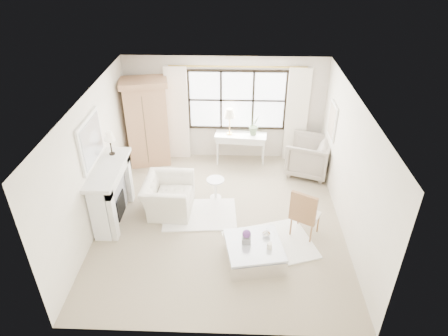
{
  "coord_description": "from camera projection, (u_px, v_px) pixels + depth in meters",
  "views": [
    {
      "loc": [
        0.31,
        -6.62,
        5.38
      ],
      "look_at": [
        0.06,
        0.2,
        1.17
      ],
      "focal_mm": 32.0,
      "sensor_mm": 36.0,
      "label": 1
    }
  ],
  "objects": [
    {
      "name": "coffee_vase",
      "position": [
        266.0,
        233.0,
        7.41
      ],
      "size": [
        0.17,
        0.17,
        0.16
      ],
      "primitive_type": "imported",
      "rotation": [
        0.0,
        0.0,
        0.13
      ],
      "color": "white",
      "rests_on": "coffee_table"
    },
    {
      "name": "coffee_table",
      "position": [
        254.0,
        252.0,
        7.37
      ],
      "size": [
        1.16,
        1.16,
        0.38
      ],
      "rotation": [
        0.0,
        0.0,
        0.18
      ],
      "color": "white",
      "rests_on": "floor"
    },
    {
      "name": "mirror_glass",
      "position": [
        92.0,
        141.0,
        7.57
      ],
      "size": [
        0.02,
        1.0,
        0.8
      ],
      "primitive_type": "cube",
      "color": "silver",
      "rests_on": "wall_left"
    },
    {
      "name": "window_frame",
      "position": [
        237.0,
        100.0,
        9.93
      ],
      "size": [
        2.5,
        0.04,
        1.5
      ],
      "primitive_type": null,
      "color": "black",
      "rests_on": "wall_back"
    },
    {
      "name": "wall_front",
      "position": [
        211.0,
        270.0,
        5.42
      ],
      "size": [
        5.0,
        0.0,
        5.0
      ],
      "primitive_type": "plane",
      "rotation": [
        -1.57,
        0.0,
        0.0
      ],
      "color": "white",
      "rests_on": "ground"
    },
    {
      "name": "curtain_right",
      "position": [
        296.0,
        116.0,
        10.02
      ],
      "size": [
        0.55,
        0.1,
        2.47
      ],
      "primitive_type": "cube",
      "color": "white",
      "rests_on": "ground"
    },
    {
      "name": "mirror_frame",
      "position": [
        90.0,
        141.0,
        7.57
      ],
      "size": [
        0.05,
        1.15,
        0.95
      ],
      "primitive_type": "cube",
      "color": "white",
      "rests_on": "wall_left"
    },
    {
      "name": "art_canvas",
      "position": [
        332.0,
        121.0,
        9.02
      ],
      "size": [
        0.01,
        0.52,
        0.72
      ],
      "primitive_type": "cube",
      "color": "beige",
      "rests_on": "wall_right"
    },
    {
      "name": "orchid_plant",
      "position": [
        254.0,
        125.0,
        9.97
      ],
      "size": [
        0.36,
        0.35,
        0.51
      ],
      "primitive_type": "imported",
      "rotation": [
        0.0,
        0.0,
        0.67
      ],
      "color": "#536946",
      "rests_on": "console_table"
    },
    {
      "name": "planter_box",
      "position": [
        246.0,
        240.0,
        7.28
      ],
      "size": [
        0.17,
        0.17,
        0.12
      ],
      "primitive_type": "cube",
      "rotation": [
        0.0,
        0.0,
        -0.03
      ],
      "color": "slate",
      "rests_on": "coffee_table"
    },
    {
      "name": "club_armchair",
      "position": [
        168.0,
        196.0,
        8.58
      ],
      "size": [
        1.04,
        1.17,
        0.74
      ],
      "primitive_type": "imported",
      "rotation": [
        0.0,
        0.0,
        1.53
      ],
      "color": "silver",
      "rests_on": "floor"
    },
    {
      "name": "window_pane",
      "position": [
        237.0,
        100.0,
        9.94
      ],
      "size": [
        2.4,
        0.02,
        1.5
      ],
      "primitive_type": "cube",
      "color": "white",
      "rests_on": "wall_back"
    },
    {
      "name": "wingback_chair",
      "position": [
        309.0,
        156.0,
        9.83
      ],
      "size": [
        1.29,
        1.27,
        0.93
      ],
      "primitive_type": "imported",
      "rotation": [
        0.0,
        0.0,
        -1.9
      ],
      "color": "#9F9487",
      "rests_on": "floor"
    },
    {
      "name": "rug_left",
      "position": [
        200.0,
        214.0,
        8.59
      ],
      "size": [
        1.62,
        1.2,
        0.03
      ],
      "primitive_type": "cube",
      "rotation": [
        0.0,
        0.0,
        0.07
      ],
      "color": "white",
      "rests_on": "floor"
    },
    {
      "name": "curtain_rod",
      "position": [
        238.0,
        67.0,
        9.43
      ],
      "size": [
        3.3,
        0.04,
        0.04
      ],
      "primitive_type": "cylinder",
      "rotation": [
        0.0,
        1.57,
        0.0
      ],
      "color": "#AD8E3C",
      "rests_on": "wall_back"
    },
    {
      "name": "wall_right",
      "position": [
        350.0,
        168.0,
        7.68
      ],
      "size": [
        0.0,
        5.5,
        5.5
      ],
      "primitive_type": "plane",
      "rotation": [
        1.57,
        0.0,
        -1.57
      ],
      "color": "silver",
      "rests_on": "ground"
    },
    {
      "name": "art_frame",
      "position": [
        332.0,
        121.0,
        9.02
      ],
      "size": [
        0.04,
        0.62,
        0.82
      ],
      "primitive_type": "cube",
      "color": "white",
      "rests_on": "wall_right"
    },
    {
      "name": "side_table",
      "position": [
        216.0,
        186.0,
        8.96
      ],
      "size": [
        0.4,
        0.4,
        0.51
      ],
      "color": "white",
      "rests_on": "floor"
    },
    {
      "name": "console_table",
      "position": [
        240.0,
        148.0,
        10.31
      ],
      "size": [
        1.34,
        0.57,
        0.8
      ],
      "rotation": [
        0.0,
        0.0,
        -0.09
      ],
      "color": "silver",
      "rests_on": "floor"
    },
    {
      "name": "armoire",
      "position": [
        147.0,
        122.0,
        9.92
      ],
      "size": [
        1.24,
        0.92,
        2.24
      ],
      "rotation": [
        0.0,
        0.0,
        0.21
      ],
      "color": "tan",
      "rests_on": "floor"
    },
    {
      "name": "mantel_lamp",
      "position": [
        109.0,
        137.0,
        8.1
      ],
      "size": [
        0.22,
        0.22,
        0.51
      ],
      "color": "black",
      "rests_on": "fireplace"
    },
    {
      "name": "wall_back",
      "position": [
        225.0,
        109.0,
        10.1
      ],
      "size": [
        5.0,
        0.0,
        5.0
      ],
      "primitive_type": "plane",
      "rotation": [
        1.57,
        0.0,
        0.0
      ],
      "color": "beige",
      "rests_on": "ground"
    },
    {
      "name": "fireplace",
      "position": [
        110.0,
        192.0,
        8.19
      ],
      "size": [
        0.58,
        1.66,
        1.26
      ],
      "color": "silver",
      "rests_on": "ground"
    },
    {
      "name": "curtain_left",
      "position": [
        178.0,
        114.0,
        10.11
      ],
      "size": [
        0.55,
        0.1,
        2.47
      ],
      "primitive_type": "cube",
      "color": "white",
      "rests_on": "ground"
    },
    {
      "name": "planter_flowers",
      "position": [
        247.0,
        234.0,
        7.21
      ],
      "size": [
        0.15,
        0.15,
        0.15
      ],
      "primitive_type": "sphere",
      "color": "#5E3078",
      "rests_on": "planter_box"
    },
    {
      "name": "pillar_candle",
      "position": [
        269.0,
        246.0,
        7.14
      ],
      "size": [
        0.1,
        0.1,
        0.12
      ],
      "primitive_type": "cylinder",
      "color": "white",
      "rests_on": "coffee_table"
    },
    {
      "name": "rug_right",
      "position": [
        270.0,
        244.0,
        7.79
      ],
      "size": [
        1.94,
        1.67,
        0.03
      ],
      "primitive_type": "cube",
      "rotation": [
        0.0,
        0.0,
        0.31
      ],
      "color": "white",
      "rests_on": "floor"
    },
    {
      "name": "wall_left",
      "position": [
        93.0,
        163.0,
        7.83
      ],
      "size": [
        0.0,
        5.5,
        5.5
      ],
      "primitive_type": "plane",
      "rotation": [
        1.57,
        0.0,
        1.57
      ],
      "color": "white",
      "rests_on": "ground"
    },
    {
      "name": "french_chair",
      "position": [
        304.0,
        222.0,
        7.91
      ],
      "size": [
        0.66,
        0.66,
        1.08
      ],
      "rotation": [
        0.0,
        0.0,
        2.63
      ],
      "color": "#9E6D42",
      "rests_on": "floor"
    },
    {
      "name": "ceiling",
      "position": [
        220.0,
        100.0,
        7.05
      ],
      "size": [
        5.5,
        5.5,
        0.0
      ],
      "primitive_type": "plane",
      "rotation": [
        3.14,
        0.0,
        0.0
      ],
      "color": "white",
      "rests_on": "ground"
    },
    {
      "name": "console_lamp",
      "position": [
        230.0,
        114.0,
        9.82
      ],
      "size": [
        0.28,
        0.28,
        0.69
      ],
      "color": "#C48E44",
      "rests_on": "console_table"
    },
    {
      "name": "floor",
      "position": [
        221.0,
        220.0,
        8.46
      ],
      "size": [
        5.5,
        5.5,
        0.0
      ],
      "primitive_type": "plane",
      "color": "tan",
      "rests_on": "ground"
    }
  ]
}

